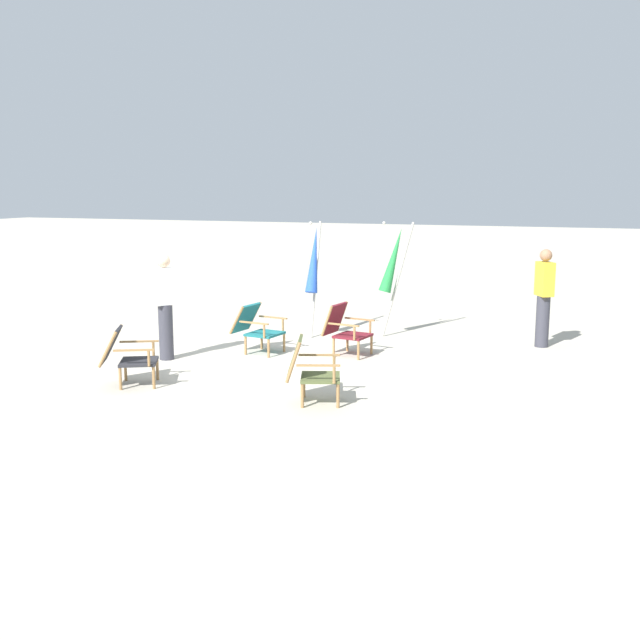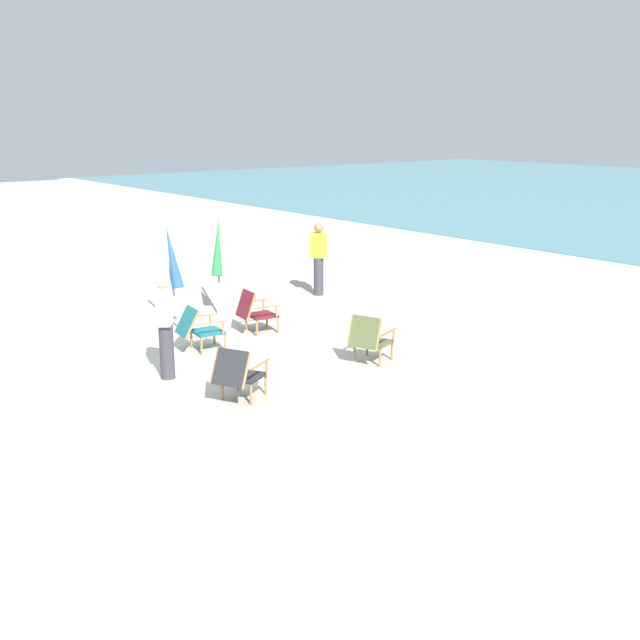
{
  "view_description": "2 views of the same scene",
  "coord_description": "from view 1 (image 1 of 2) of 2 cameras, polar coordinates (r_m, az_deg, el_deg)",
  "views": [
    {
      "loc": [
        10.29,
        4.88,
        2.66
      ],
      "look_at": [
        1.13,
        1.46,
        0.89
      ],
      "focal_mm": 42.0,
      "sensor_mm": 36.0,
      "label": 1
    },
    {
      "loc": [
        10.51,
        -6.32,
        3.85
      ],
      "look_at": [
        1.02,
        1.31,
        0.59
      ],
      "focal_mm": 42.0,
      "sensor_mm": 36.0,
      "label": 2
    }
  ],
  "objects": [
    {
      "name": "beach_chair_front_right",
      "position": [
        10.37,
        -14.56,
        -2.55
      ],
      "size": [
        0.84,
        0.92,
        0.79
      ],
      "color": "#28282D",
      "rests_on": "ground"
    },
    {
      "name": "ground_plane",
      "position": [
        11.7,
        -4.76,
        -2.95
      ],
      "size": [
        80.0,
        80.0,
        0.0
      ],
      "primitive_type": "plane",
      "color": "#B7AF9E"
    },
    {
      "name": "beach_chair_far_center",
      "position": [
        12.06,
        -4.9,
        -0.5
      ],
      "size": [
        0.67,
        0.83,
        0.78
      ],
      "color": "#196066",
      "rests_on": "ground"
    },
    {
      "name": "beach_chair_back_right",
      "position": [
        11.86,
        1.88,
        -0.61
      ],
      "size": [
        0.67,
        0.76,
        0.82
      ],
      "color": "maroon",
      "rests_on": "ground"
    },
    {
      "name": "person_by_waterline",
      "position": [
        11.7,
        -11.72,
        1.06
      ],
      "size": [
        0.39,
        0.36,
        1.63
      ],
      "color": "#383842",
      "rests_on": "ground"
    },
    {
      "name": "umbrella_furled_blue",
      "position": [
        13.22,
        -0.46,
        4.51
      ],
      "size": [
        0.68,
        0.25,
        2.05
      ],
      "color": "#B7B2A8",
      "rests_on": "ground"
    },
    {
      "name": "beach_chair_back_left",
      "position": [
        9.24,
        -0.87,
        -3.72
      ],
      "size": [
        0.76,
        0.82,
        0.82
      ],
      "color": "#515B33",
      "rests_on": "ground"
    },
    {
      "name": "umbrella_furled_green",
      "position": [
        13.3,
        5.61,
        4.48
      ],
      "size": [
        0.59,
        0.58,
        2.05
      ],
      "color": "#B7B2A8",
      "rests_on": "ground"
    },
    {
      "name": "person_near_chairs",
      "position": [
        12.9,
        16.68,
        1.69
      ],
      "size": [
        0.39,
        0.34,
        1.63
      ],
      "color": "#383842",
      "rests_on": "ground"
    }
  ]
}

